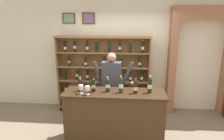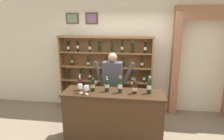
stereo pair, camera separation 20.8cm
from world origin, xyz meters
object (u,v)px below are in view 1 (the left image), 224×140
object	(u,v)px
tasting_bottle_prosecco	(80,84)
tasting_bottle_rosso	(93,85)
tasting_counter	(114,117)
wine_glass_right	(88,88)
tasting_bottle_grappa	(150,85)
shopkeeper	(112,82)
tasting_bottle_super_tuscan	(121,84)
tasting_bottle_brunello	(108,85)
wine_glass_center	(81,88)
tasting_bottle_vin_santo	(136,86)
wine_shelf	(103,72)

from	to	relation	value
tasting_bottle_prosecco	tasting_bottle_rosso	size ratio (longest dim) A/B	0.99
tasting_counter	wine_glass_right	xyz separation A→B (m)	(-0.46, -0.17, 0.62)
tasting_counter	tasting_bottle_prosecco	size ratio (longest dim) A/B	6.90
tasting_counter	tasting_bottle_grappa	size ratio (longest dim) A/B	5.83
wine_glass_right	tasting_bottle_rosso	bearing A→B (deg)	67.09
shopkeeper	tasting_bottle_super_tuscan	size ratio (longest dim) A/B	5.17
tasting_bottle_brunello	wine_glass_center	xyz separation A→B (m)	(-0.46, -0.15, -0.02)
tasting_bottle_prosecco	tasting_bottle_vin_santo	size ratio (longest dim) A/B	1.00
tasting_bottle_prosecco	wine_glass_center	world-z (taller)	tasting_bottle_prosecco
tasting_counter	tasting_bottle_rosso	xyz separation A→B (m)	(-0.39, 0.00, 0.63)
tasting_bottle_brunello	tasting_bottle_prosecco	bearing A→B (deg)	-179.52
tasting_bottle_rosso	wine_glass_right	size ratio (longest dim) A/B	1.71
wine_shelf	tasting_counter	size ratio (longest dim) A/B	1.25
tasting_bottle_brunello	tasting_bottle_grappa	size ratio (longest dim) A/B	0.87
tasting_bottle_rosso	wine_shelf	bearing A→B (deg)	89.65
tasting_bottle_rosso	tasting_bottle_vin_santo	bearing A→B (deg)	-1.39
tasting_bottle_prosecco	tasting_bottle_super_tuscan	bearing A→B (deg)	-1.73
wine_shelf	wine_glass_center	distance (m)	1.48
tasting_bottle_vin_santo	wine_glass_center	bearing A→B (deg)	-173.16
tasting_counter	tasting_bottle_rosso	world-z (taller)	tasting_bottle_rosso
tasting_bottle_grappa	wine_glass_center	bearing A→B (deg)	-172.59
wine_shelf	wine_glass_right	bearing A→B (deg)	-93.10
shopkeeper	tasting_bottle_super_tuscan	xyz separation A→B (m)	(0.22, -0.59, 0.14)
tasting_bottle_prosecco	tasting_bottle_rosso	bearing A→B (deg)	-2.56
tasting_counter	wine_glass_center	world-z (taller)	wine_glass_center
tasting_bottle_rosso	wine_glass_right	world-z (taller)	tasting_bottle_rosso
tasting_counter	tasting_bottle_grappa	world-z (taller)	tasting_bottle_grappa
tasting_bottle_prosecco	tasting_bottle_brunello	distance (m)	0.51
tasting_counter	tasting_bottle_prosecco	world-z (taller)	tasting_bottle_prosecco
wine_shelf	tasting_counter	xyz separation A→B (m)	(0.38, -1.33, -0.53)
wine_shelf	tasting_bottle_grappa	world-z (taller)	wine_shelf
tasting_bottle_super_tuscan	tasting_bottle_vin_santo	world-z (taller)	tasting_bottle_super_tuscan
shopkeeper	tasting_bottle_rosso	size ratio (longest dim) A/B	5.96
tasting_bottle_grappa	shopkeeper	bearing A→B (deg)	143.29
wine_glass_right	wine_glass_center	bearing A→B (deg)	163.34
wine_shelf	wine_glass_center	xyz separation A→B (m)	(-0.21, -1.46, 0.09)
tasting_counter	tasting_bottle_brunello	distance (m)	0.65
wine_glass_right	tasting_bottle_grappa	bearing A→B (deg)	10.13
tasting_bottle_brunello	tasting_bottle_grappa	world-z (taller)	tasting_bottle_grappa
wine_shelf	wine_glass_right	xyz separation A→B (m)	(-0.08, -1.50, 0.09)
tasting_bottle_super_tuscan	wine_glass_right	bearing A→B (deg)	-164.59
tasting_bottle_super_tuscan	tasting_bottle_grappa	size ratio (longest dim) A/B	0.99
tasting_bottle_prosecco	wine_glass_right	world-z (taller)	tasting_bottle_prosecco
shopkeeper	tasting_bottle_grappa	xyz separation A→B (m)	(0.74, -0.55, 0.14)
wine_shelf	tasting_bottle_brunello	size ratio (longest dim) A/B	8.31
shopkeeper	tasting_bottle_brunello	xyz separation A→B (m)	(-0.03, -0.56, 0.12)
tasting_bottle_grappa	wine_glass_right	xyz separation A→B (m)	(-1.10, -0.20, -0.04)
wine_glass_center	tasting_bottle_super_tuscan	bearing A→B (deg)	9.88
tasting_bottle_prosecco	tasting_bottle_super_tuscan	distance (m)	0.76
wine_glass_right	wine_glass_center	xyz separation A→B (m)	(-0.13, 0.04, -0.00)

